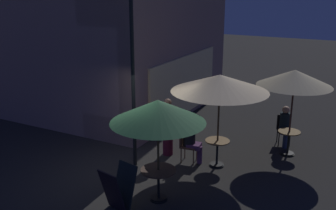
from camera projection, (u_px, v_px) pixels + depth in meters
ground_plane at (132, 177)px, 9.95m from camera, size 60.00×60.00×0.00m
street_lamp_near_corner at (132, 46)px, 9.69m from camera, size 0.32×0.32×4.76m
menu_sandwich_board at (118, 188)px, 8.38m from camera, size 0.77×0.68×0.97m
cafe_table_0 at (217, 148)px, 10.43m from camera, size 0.65×0.65×0.74m
cafe_table_1 at (158, 177)px, 8.75m from camera, size 0.80×0.80×0.75m
cafe_table_2 at (289, 139)px, 11.14m from camera, size 0.62×0.62×0.71m
patio_umbrella_0 at (220, 83)px, 9.91m from camera, size 2.51×2.51×2.52m
patio_umbrella_1 at (158, 112)px, 8.30m from camera, size 2.07×2.07×2.36m
patio_umbrella_2 at (295, 78)px, 10.62m from camera, size 2.04×2.04×2.49m
cafe_chair_0 at (186, 142)px, 10.69m from camera, size 0.49×0.49×0.96m
cafe_chair_1 at (284, 127)px, 11.95m from camera, size 0.52×0.52×0.89m
patron_seated_0 at (191, 138)px, 10.60m from camera, size 0.38×0.53×1.26m
patron_seated_1 at (285, 123)px, 11.76m from camera, size 0.51×0.42×1.22m
patron_standing_2 at (168, 127)px, 11.05m from camera, size 0.34×0.34×1.67m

